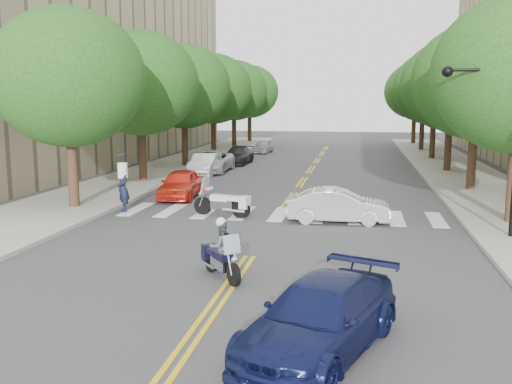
% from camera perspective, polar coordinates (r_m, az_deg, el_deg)
% --- Properties ---
extents(ground, '(140.00, 140.00, 0.00)m').
position_cam_1_polar(ground, '(17.18, -0.61, -6.47)').
color(ground, '#38383A').
rests_on(ground, ground).
extents(sidewalk_left, '(5.00, 60.00, 0.15)m').
position_cam_1_polar(sidewalk_left, '(40.53, -8.01, 2.62)').
color(sidewalk_left, '#9E9991').
rests_on(sidewalk_left, ground).
extents(sidewalk_right, '(5.00, 60.00, 0.15)m').
position_cam_1_polar(sidewalk_right, '(39.05, 19.55, 1.94)').
color(sidewalk_right, '#9E9991').
rests_on(sidewalk_right, ground).
extents(tree_l_0, '(6.40, 6.40, 8.45)m').
position_cam_1_polar(tree_l_0, '(25.25, -18.29, 10.81)').
color(tree_l_0, '#382316').
rests_on(tree_l_0, ground).
extents(tree_l_1, '(6.40, 6.40, 8.45)m').
position_cam_1_polar(tree_l_1, '(32.52, -11.49, 10.61)').
color(tree_l_1, '#382316').
rests_on(tree_l_1, ground).
extents(tree_l_2, '(6.40, 6.40, 8.45)m').
position_cam_1_polar(tree_l_2, '(40.07, -7.22, 10.41)').
color(tree_l_2, '#382316').
rests_on(tree_l_2, ground).
extents(tree_l_3, '(6.40, 6.40, 8.45)m').
position_cam_1_polar(tree_l_3, '(47.76, -4.32, 10.25)').
color(tree_l_3, '#382316').
rests_on(tree_l_3, ground).
extents(tree_l_4, '(6.40, 6.40, 8.45)m').
position_cam_1_polar(tree_l_4, '(55.55, -2.23, 10.11)').
color(tree_l_4, '#382316').
rests_on(tree_l_4, ground).
extents(tree_l_5, '(6.40, 6.40, 8.45)m').
position_cam_1_polar(tree_l_5, '(63.38, -0.65, 10.00)').
color(tree_l_5, '#382316').
rests_on(tree_l_5, ground).
extents(tree_r_1, '(6.40, 6.40, 8.45)m').
position_cam_1_polar(tree_r_1, '(30.80, 21.19, 10.28)').
color(tree_r_1, '#382316').
rests_on(tree_r_1, ground).
extents(tree_r_2, '(6.40, 6.40, 8.45)m').
position_cam_1_polar(tree_r_2, '(38.68, 18.95, 10.05)').
color(tree_r_2, '#382316').
rests_on(tree_r_2, ground).
extents(tree_r_3, '(6.40, 6.40, 8.45)m').
position_cam_1_polar(tree_r_3, '(46.61, 17.47, 9.89)').
color(tree_r_3, '#382316').
rests_on(tree_r_3, ground).
extents(tree_r_4, '(6.40, 6.40, 8.45)m').
position_cam_1_polar(tree_r_4, '(54.56, 16.42, 9.77)').
color(tree_r_4, '#382316').
rests_on(tree_r_4, ground).
extents(tree_r_5, '(6.40, 6.40, 8.45)m').
position_cam_1_polar(tree_r_5, '(62.52, 15.64, 9.68)').
color(tree_r_5, '#382316').
rests_on(tree_r_5, ground).
extents(traffic_signal_pole, '(2.82, 0.42, 6.00)m').
position_cam_1_polar(traffic_signal_pole, '(20.30, 23.45, 5.85)').
color(traffic_signal_pole, black).
rests_on(traffic_signal_pole, ground).
extents(motorcycle_police, '(1.42, 1.72, 1.64)m').
position_cam_1_polar(motorcycle_police, '(15.03, -3.57, -5.89)').
color(motorcycle_police, black).
rests_on(motorcycle_police, ground).
extents(motorcycle_parked, '(2.44, 0.97, 1.59)m').
position_cam_1_polar(motorcycle_parked, '(22.84, -2.97, -1.13)').
color(motorcycle_parked, black).
rests_on(motorcycle_parked, ground).
extents(officer_standing, '(0.83, 0.86, 2.00)m').
position_cam_1_polar(officer_standing, '(24.38, -13.14, 0.36)').
color(officer_standing, black).
rests_on(officer_standing, ground).
extents(convertible, '(3.99, 1.51, 1.30)m').
position_cam_1_polar(convertible, '(21.95, 8.22, -1.37)').
color(convertible, white).
rests_on(convertible, ground).
extents(sedan_blue, '(3.36, 4.90, 1.32)m').
position_cam_1_polar(sedan_blue, '(10.83, 6.44, -12.39)').
color(sedan_blue, '#0F153E').
rests_on(sedan_blue, ground).
extents(parked_car_a, '(1.93, 4.13, 1.37)m').
position_cam_1_polar(parked_car_a, '(27.42, -7.55, 0.81)').
color(parked_car_a, red).
rests_on(parked_car_a, ground).
extents(parked_car_b, '(1.66, 4.14, 1.34)m').
position_cam_1_polar(parked_car_b, '(35.74, -5.14, 2.76)').
color(parked_car_b, '#BDBDBD').
rests_on(parked_car_b, ground).
extents(parked_car_c, '(2.48, 5.15, 1.42)m').
position_cam_1_polar(parked_car_c, '(37.17, -4.54, 3.08)').
color(parked_car_c, '#ADB0B5').
rests_on(parked_car_c, ground).
extents(parked_car_d, '(1.85, 4.31, 1.24)m').
position_cam_1_polar(parked_car_d, '(41.85, -1.82, 3.66)').
color(parked_car_d, black).
rests_on(parked_car_d, ground).
extents(parked_car_e, '(1.63, 3.53, 1.17)m').
position_cam_1_polar(parked_car_e, '(50.66, 0.72, 4.58)').
color(parked_car_e, gray).
rests_on(parked_car_e, ground).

